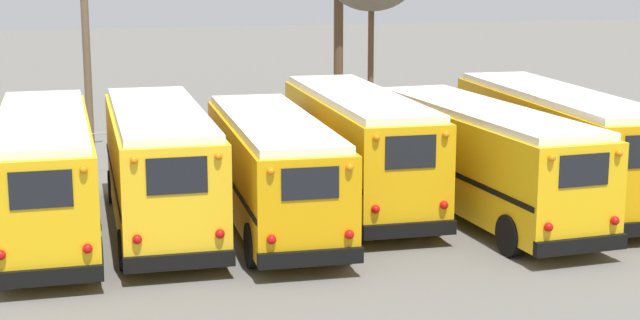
# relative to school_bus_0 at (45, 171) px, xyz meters

# --- Properties ---
(ground_plane) EXTENTS (160.00, 160.00, 0.00)m
(ground_plane) POSITION_rel_school_bus_0_xyz_m (7.42, 0.05, -1.74)
(ground_plane) COLOR #66635E
(school_bus_0) EXTENTS (2.58, 10.39, 3.22)m
(school_bus_0) POSITION_rel_school_bus_0_xyz_m (0.00, 0.00, 0.00)
(school_bus_0) COLOR yellow
(school_bus_0) RESTS_ON ground
(school_bus_1) EXTENTS (2.77, 9.50, 3.31)m
(school_bus_1) POSITION_rel_school_bus_0_xyz_m (2.97, -0.19, 0.05)
(school_bus_1) COLOR yellow
(school_bus_1) RESTS_ON ground
(school_bus_2) EXTENTS (2.87, 9.73, 3.02)m
(school_bus_2) POSITION_rel_school_bus_0_xyz_m (5.93, -0.73, -0.08)
(school_bus_2) COLOR #E5A00C
(school_bus_2) RESTS_ON ground
(school_bus_3) EXTENTS (2.79, 9.88, 3.33)m
(school_bus_3) POSITION_rel_school_bus_0_xyz_m (8.90, 1.04, 0.07)
(school_bus_3) COLOR #EAAA0F
(school_bus_3) RESTS_ON ground
(school_bus_4) EXTENTS (2.96, 10.32, 3.13)m
(school_bus_4) POSITION_rel_school_bus_0_xyz_m (11.87, -1.15, -0.03)
(school_bus_4) COLOR yellow
(school_bus_4) RESTS_ON ground
(school_bus_5) EXTENTS (3.13, 10.76, 3.32)m
(school_bus_5) POSITION_rel_school_bus_0_xyz_m (14.83, 0.06, 0.05)
(school_bus_5) COLOR #E5A00C
(school_bus_5) RESTS_ON ground
(utility_pole) EXTENTS (1.80, 0.28, 8.03)m
(utility_pole) POSITION_rel_school_bus_0_xyz_m (1.59, 10.43, 2.44)
(utility_pole) COLOR brown
(utility_pole) RESTS_ON ground
(fence_line) EXTENTS (22.89, 0.06, 1.42)m
(fence_line) POSITION_rel_school_bus_0_xyz_m (7.42, 7.35, -0.75)
(fence_line) COLOR #939399
(fence_line) RESTS_ON ground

